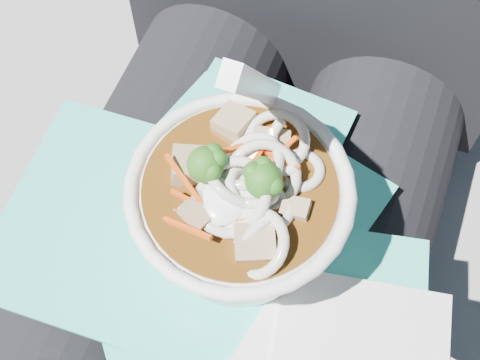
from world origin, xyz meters
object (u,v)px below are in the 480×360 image
(stone_ledge, at_px, (262,271))
(lap, at_px, (210,304))
(plastic_bag, at_px, (227,263))
(udon_bowl, at_px, (241,207))
(person_body, at_px, (250,196))

(stone_ledge, bearing_deg, lap, -90.00)
(lap, bearing_deg, plastic_bag, 39.04)
(lap, height_order, udon_bowl, udon_bowl)
(lap, xyz_separation_m, udon_bowl, (0.02, 0.03, 0.14))
(lap, bearing_deg, person_body, 90.00)
(plastic_bag, bearing_deg, lap, -140.96)
(stone_ledge, xyz_separation_m, lap, (0.00, -0.15, 0.31))
(lap, distance_m, person_body, 0.09)
(lap, height_order, plastic_bag, plastic_bag)
(lap, distance_m, plastic_bag, 0.08)
(stone_ledge, bearing_deg, udon_bowl, -82.80)
(stone_ledge, distance_m, udon_bowl, 0.46)
(stone_ledge, bearing_deg, person_body, -90.00)
(stone_ledge, xyz_separation_m, plastic_bag, (0.01, -0.14, 0.39))
(stone_ledge, height_order, udon_bowl, udon_bowl)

